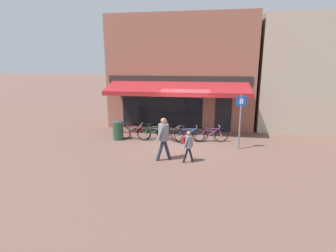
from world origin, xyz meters
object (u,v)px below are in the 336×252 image
Objects in this scene: bicycle_red at (133,132)px; litter_bin at (118,130)px; bicycle_blue at (188,135)px; pedestrian_adult at (163,135)px; pedestrian_child at (188,143)px; parking_sign at (240,116)px; bicycle_green at (154,132)px; bicycle_black at (171,134)px; bicycle_purple at (211,135)px.

bicycle_red is 1.79× the size of litter_bin.
pedestrian_adult is at bearing -115.49° from bicycle_blue.
litter_bin is (-3.76, 2.60, -0.28)m from pedestrian_child.
litter_bin is at bearing 173.42° from bicycle_blue.
parking_sign reaches higher than bicycle_blue.
pedestrian_child is 1.25× the size of litter_bin.
pedestrian_adult is (1.00, -2.82, 0.69)m from bicycle_green.
bicycle_purple reaches higher than bicycle_black.
bicycle_blue is 1.02× the size of bicycle_purple.
pedestrian_child is at bearing -117.86° from bicycle_purple.
bicycle_green is at bearing -170.30° from bicycle_black.
bicycle_purple is at bearing 79.48° from pedestrian_child.
bicycle_black is at bearing 2.23° from litter_bin.
pedestrian_adult is (-1.87, -2.81, 0.68)m from bicycle_purple.
litter_bin is at bearing 151.81° from pedestrian_child.
pedestrian_adult reaches higher than bicycle_purple.
bicycle_red reaches higher than bicycle_black.
parking_sign reaches higher than bicycle_purple.
litter_bin reaches higher than bicycle_purple.
pedestrian_child is 3.00m from parking_sign.
pedestrian_child reaches higher than bicycle_blue.
bicycle_purple is 3.44m from pedestrian_adult.
bicycle_blue is 1.68× the size of litter_bin.
bicycle_purple is 1.93m from parking_sign.
litter_bin is (-2.70, -0.11, 0.14)m from bicycle_black.
bicycle_green is 3.07m from pedestrian_adult.
bicycle_purple is (2.87, -0.01, 0.01)m from bicycle_green.
bicycle_blue is at bearing 31.00° from bicycle_black.
parking_sign is (2.36, -0.82, 1.15)m from bicycle_blue.
bicycle_black is 1.59× the size of litter_bin.
pedestrian_child is at bearing -38.20° from bicycle_red.
litter_bin is at bearing 136.73° from pedestrian_adult.
litter_bin is 6.01m from parking_sign.
bicycle_red is 3.28m from pedestrian_adult.
litter_bin is at bearing 174.01° from parking_sign.
bicycle_green is 0.95× the size of pedestrian_adult.
bicycle_green is (1.00, 0.30, -0.03)m from bicycle_red.
bicycle_black is 0.84m from bicycle_blue.
bicycle_black is at bearing 176.85° from bicycle_blue.
bicycle_purple is 0.96× the size of pedestrian_adult.
pedestrian_adult is at bearing -90.63° from bicycle_green.
parking_sign is at bearing 49.43° from pedestrian_child.
bicycle_blue is 1.34× the size of pedestrian_child.
parking_sign is (2.13, 1.98, 0.72)m from pedestrian_child.
bicycle_green is 1.29× the size of pedestrian_child.
bicycle_blue is 2.87m from pedestrian_adult.
bicycle_red is at bearing 144.83° from pedestrian_child.
bicycle_blue is at bearing 6.88° from bicycle_red.
bicycle_red is 0.74× the size of parking_sign.
pedestrian_adult is 0.70× the size of parking_sign.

